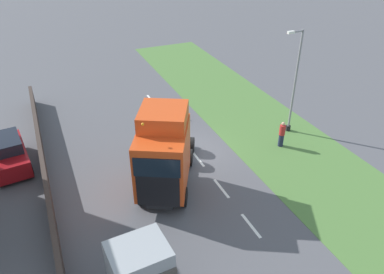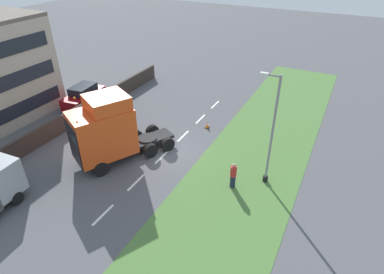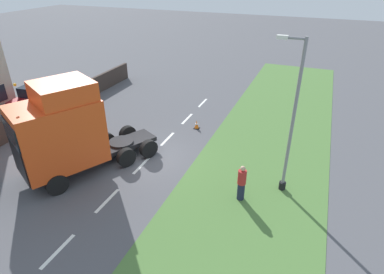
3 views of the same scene
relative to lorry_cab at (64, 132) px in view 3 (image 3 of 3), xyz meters
name	(u,v)px [view 3 (image 3 of 3)]	position (x,y,z in m)	size (l,w,h in m)	color
ground_plane	(150,157)	(-2.94, -2.95, -2.47)	(120.00, 120.00, 0.00)	#515156
grass_verge	(255,180)	(-8.94, -2.95, -2.46)	(7.00, 44.00, 0.01)	#4C7538
lane_markings	(156,151)	(-2.94, -3.65, -2.47)	(0.16, 17.80, 0.00)	white
boundary_wall	(27,120)	(6.06, -2.95, -1.75)	(0.25, 24.00, 1.44)	#382D28
lorry_cab	(64,132)	(0.00, 0.00, 0.00)	(5.42, 7.16, 5.06)	black
parked_car	(39,98)	(7.84, -5.88, -1.50)	(2.35, 4.51, 1.98)	maroon
lamp_post	(290,127)	(-10.23, -2.76, 0.87)	(1.28, 0.32, 7.22)	black
pedestrian	(242,183)	(-8.62, -1.27, -1.58)	(0.39, 0.39, 1.80)	#1E233D
traffic_cone_lead	(197,125)	(-4.10, -7.31, -2.19)	(0.36, 0.36, 0.58)	black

